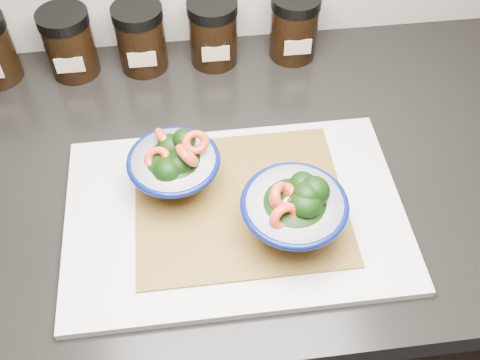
{
  "coord_description": "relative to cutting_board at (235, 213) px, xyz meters",
  "views": [
    {
      "loc": [
        0.07,
        0.92,
        1.52
      ],
      "look_at": [
        0.13,
        1.37,
        0.96
      ],
      "focal_mm": 42.0,
      "sensor_mm": 36.0,
      "label": 1
    }
  ],
  "objects": [
    {
      "name": "cabinet",
      "position": [
        -0.12,
        0.09,
        -0.48
      ],
      "size": [
        3.43,
        0.58,
        0.86
      ],
      "primitive_type": "cube",
      "color": "black",
      "rests_on": "ground"
    },
    {
      "name": "countertop",
      "position": [
        -0.12,
        0.09,
        -0.03
      ],
      "size": [
        3.5,
        0.6,
        0.04
      ],
      "primitive_type": "cube",
      "color": "black",
      "rests_on": "cabinet"
    },
    {
      "name": "cutting_board",
      "position": [
        0.0,
        0.0,
        0.0
      ],
      "size": [
        0.45,
        0.3,
        0.01
      ],
      "primitive_type": "cube",
      "color": "silver",
      "rests_on": "countertop"
    },
    {
      "name": "bamboo_mat",
      "position": [
        0.01,
        0.01,
        0.01
      ],
      "size": [
        0.28,
        0.24,
        0.0
      ],
      "primitive_type": "cube",
      "color": "olive",
      "rests_on": "cutting_board"
    },
    {
      "name": "bowl_left",
      "position": [
        -0.07,
        0.05,
        0.05
      ],
      "size": [
        0.12,
        0.12,
        0.1
      ],
      "rotation": [
        0.0,
        0.0,
        -0.31
      ],
      "color": "white",
      "rests_on": "bamboo_mat"
    },
    {
      "name": "bowl_right",
      "position": [
        0.07,
        -0.04,
        0.05
      ],
      "size": [
        0.13,
        0.13,
        0.1
      ],
      "rotation": [
        0.0,
        0.0,
        -0.38
      ],
      "color": "white",
      "rests_on": "bamboo_mat"
    },
    {
      "name": "spice_jar_c",
      "position": [
        -0.23,
        0.33,
        0.05
      ],
      "size": [
        0.08,
        0.08,
        0.11
      ],
      "color": "black",
      "rests_on": "countertop"
    },
    {
      "name": "spice_jar_d",
      "position": [
        -0.12,
        0.33,
        0.05
      ],
      "size": [
        0.08,
        0.08,
        0.11
      ],
      "color": "black",
      "rests_on": "countertop"
    },
    {
      "name": "spice_jar_e",
      "position": [
        0.0,
        0.33,
        0.05
      ],
      "size": [
        0.08,
        0.08,
        0.11
      ],
      "color": "black",
      "rests_on": "countertop"
    },
    {
      "name": "spice_jar_f",
      "position": [
        0.14,
        0.33,
        0.05
      ],
      "size": [
        0.08,
        0.08,
        0.11
      ],
      "color": "black",
      "rests_on": "countertop"
    }
  ]
}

